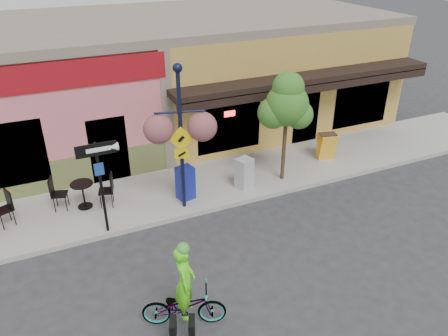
% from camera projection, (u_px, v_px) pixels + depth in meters
% --- Properties ---
extents(ground, '(90.00, 90.00, 0.00)m').
position_uv_depth(ground, '(240.00, 216.00, 12.73)').
color(ground, '#2D2D30').
rests_on(ground, ground).
extents(sidewalk, '(24.00, 3.00, 0.15)m').
position_uv_depth(sidewalk, '(214.00, 182.00, 14.31)').
color(sidewalk, '#9E9B93').
rests_on(sidewalk, ground).
extents(curb, '(24.00, 0.12, 0.15)m').
position_uv_depth(curb, '(232.00, 204.00, 13.14)').
color(curb, '#A8A59E').
rests_on(curb, ground).
extents(building, '(18.20, 8.20, 4.50)m').
position_uv_depth(building, '(160.00, 74.00, 17.71)').
color(building, '#D26871').
rests_on(building, ground).
extents(bicycle, '(1.85, 1.21, 0.92)m').
position_uv_depth(bicycle, '(184.00, 306.00, 9.01)').
color(bicycle, maroon).
rests_on(bicycle, ground).
extents(cyclist_rider, '(0.61, 0.73, 1.70)m').
position_uv_depth(cyclist_rider, '(185.00, 291.00, 8.84)').
color(cyclist_rider, '#5EF91A').
rests_on(cyclist_rider, ground).
extents(lamp_post, '(1.46, 0.89, 4.27)m').
position_uv_depth(lamp_post, '(181.00, 140.00, 11.92)').
color(lamp_post, black).
rests_on(lamp_post, sidewalk).
extents(one_way_sign, '(1.01, 0.22, 2.62)m').
position_uv_depth(one_way_sign, '(102.00, 189.00, 11.24)').
color(one_way_sign, black).
rests_on(one_way_sign, sidewalk).
extents(cafe_set_right, '(1.90, 1.30, 1.04)m').
position_uv_depth(cafe_set_right, '(83.00, 192.00, 12.63)').
color(cafe_set_right, black).
rests_on(cafe_set_right, sidewalk).
extents(newspaper_box_blue, '(0.56, 0.52, 1.05)m').
position_uv_depth(newspaper_box_blue, '(185.00, 183.00, 13.07)').
color(newspaper_box_blue, navy).
rests_on(newspaper_box_blue, sidewalk).
extents(newspaper_box_grey, '(0.59, 0.56, 1.01)m').
position_uv_depth(newspaper_box_grey, '(244.00, 173.00, 13.64)').
color(newspaper_box_grey, '#B1B1B1').
rests_on(newspaper_box_grey, sidewalk).
extents(street_tree, '(1.64, 1.64, 3.62)m').
position_uv_depth(street_tree, '(285.00, 128.00, 13.54)').
color(street_tree, '#3D7A26').
rests_on(street_tree, sidewalk).
extents(sandwich_board, '(0.68, 0.56, 0.98)m').
position_uv_depth(sandwich_board, '(328.00, 148.00, 15.27)').
color(sandwich_board, yellow).
rests_on(sandwich_board, sidewalk).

